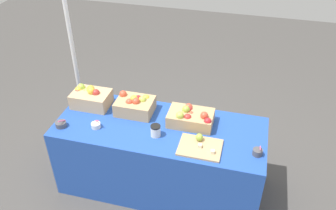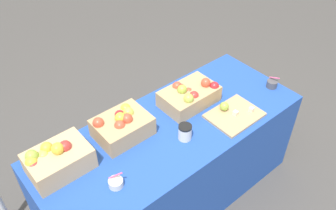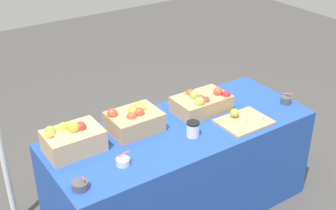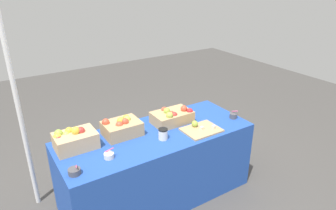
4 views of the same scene
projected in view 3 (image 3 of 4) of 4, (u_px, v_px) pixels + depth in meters
ground_plane at (180, 210)px, 3.48m from camera, size 10.00×10.00×0.00m
table at (181, 171)px, 3.31m from camera, size 1.90×0.76×0.74m
apple_crate_left at (72, 139)px, 2.84m from camera, size 0.36×0.25×0.20m
apple_crate_middle at (134, 120)px, 3.07m from camera, size 0.35×0.27×0.18m
apple_crate_right at (202, 103)px, 3.31m from camera, size 0.40×0.26×0.17m
cutting_board_front at (243, 121)px, 3.19m from camera, size 0.36×0.28×0.08m
sample_bowl_near at (80, 185)px, 2.53m from camera, size 0.10×0.10×0.09m
sample_bowl_mid at (123, 161)px, 2.74m from camera, size 0.09×0.09×0.10m
sample_bowl_far at (286, 100)px, 3.44m from camera, size 0.08×0.08×0.10m
coffee_cup at (193, 129)px, 3.01m from camera, size 0.09×0.09×0.11m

